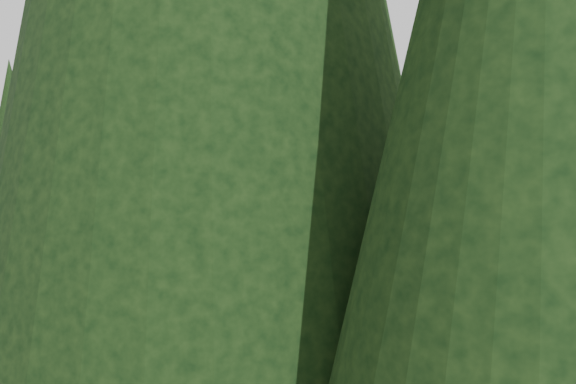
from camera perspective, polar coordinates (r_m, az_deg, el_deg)
The scene contains 19 objects.
road at distance 93.17m, azimuth 12.56°, elevation 1.99°, with size 32.00×260.00×0.08m, color black.
shoulder_right at distance 90.29m, azimuth 23.54°, elevation 1.48°, with size 3.60×260.00×0.06m, color olive.
shoulder_left at distance 99.21m, azimuth 2.56°, elevation 2.39°, with size 3.60×260.00×0.06m, color #4C5025.
median_barrier at distance 93.14m, azimuth 12.56°, elevation 2.22°, with size 0.70×260.00×0.85m.
sign_gantry at distance 47.13m, azimuth 9.07°, elevation 4.31°, with size 16.75×0.98×7.80m.
hov_sign_pole at distance 41.85m, azimuth -6.25°, elevation 3.35°, with size 2.80×0.50×8.00m.
tree_row_right at distance 78.51m, azimuth 26.29°, elevation 7.63°, with size 11.95×241.98×18.99m.
tree_row_left at distance 92.99m, azimuth -2.08°, elevation 7.68°, with size 11.30×242.86×18.95m.
silver_minivan at distance 43.65m, azimuth 1.94°, elevation -1.52°, with size 2.75×5.96×1.66m, color #9D9EA1.
red_pickup at distance 29.49m, azimuth -22.52°, elevation -5.53°, with size 1.95×5.47×1.78m.
car_ahead_green at distance 82.34m, azimuth 15.66°, elevation 1.87°, with size 1.65×4.09×1.40m, color #166332.
car_ahead_dkred at distance 86.28m, azimuth 21.18°, elevation 1.89°, with size 1.53×4.40×1.45m, color #5C1B0D.
car_ahead_dkgrey at distance 72.37m, azimuth 17.61°, elevation 1.17°, with size 1.78×4.37×1.27m, color black.
car_ahead_white at distance 134.21m, azimuth 18.08°, elevation 3.43°, with size 2.27×4.91×1.37m, color white.
car_ahead_far at distance 128.34m, azimuth 17.40°, elevation 3.33°, with size 1.55×3.85×1.31m, color black.
car_onc_near at distance 59.86m, azimuth -5.29°, elevation 0.44°, with size 1.41×4.03×1.33m, color black.
car_onc_blue at distance 69.14m, azimuth -3.77°, elevation 1.28°, with size 1.98×4.86×1.41m, color #16264D.
car_onc_white at distance 91.86m, azimuth 9.37°, elevation 2.46°, with size 1.63×4.06×1.38m, color silver.
car_onc_far at distance 110.53m, azimuth 10.20°, elevation 3.16°, with size 2.73×5.91×1.64m, color black.
Camera 1 is at (23.73, -9.83, 6.90)m, focal length 35.00 mm.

